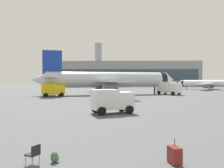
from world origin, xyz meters
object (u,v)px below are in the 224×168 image
(fuel_truck, at_px, (169,88))
(safety_cone_near, at_px, (164,93))
(gate_chair, at_px, (34,153))
(traveller_backpack, at_px, (55,157))
(airplane_at_gate, at_px, (108,80))
(service_truck, at_px, (53,89))
(rolling_suitcase, at_px, (175,155))
(airplane_taxiing, at_px, (207,83))
(safety_cone_mid, at_px, (173,93))
(cargo_van, at_px, (112,100))

(fuel_truck, height_order, safety_cone_near, fuel_truck)
(gate_chair, bearing_deg, traveller_backpack, 23.71)
(airplane_at_gate, distance_m, fuel_truck, 15.12)
(airplane_at_gate, xyz_separation_m, fuel_truck, (14.96, 1.09, -1.88))
(service_truck, height_order, rolling_suitcase, service_truck)
(airplane_taxiing, xyz_separation_m, traveller_backpack, (-36.45, -76.89, -2.17))
(airplane_at_gate, bearing_deg, fuel_truck, 4.18)
(gate_chair, bearing_deg, service_truck, 105.31)
(airplane_at_gate, relative_size, traveller_backpack, 73.54)
(safety_cone_near, distance_m, safety_cone_mid, 2.18)
(rolling_suitcase, distance_m, traveller_backpack, 5.17)
(rolling_suitcase, bearing_deg, airplane_taxiing, 67.88)
(service_truck, xyz_separation_m, rolling_suitcase, (16.85, -39.51, -1.22))
(safety_cone_mid, relative_size, gate_chair, 0.91)
(service_truck, bearing_deg, airplane_at_gate, 27.22)
(traveller_backpack, height_order, gate_chair, gate_chair)
(traveller_backpack, xyz_separation_m, gate_chair, (-0.79, -0.35, 0.27))
(cargo_van, bearing_deg, safety_cone_mid, 65.99)
(safety_cone_near, xyz_separation_m, gate_chair, (-15.05, -47.57, 0.09))
(service_truck, distance_m, rolling_suitcase, 42.96)
(traveller_backpack, bearing_deg, airplane_at_gate, 89.67)
(fuel_truck, distance_m, traveller_backpack, 49.11)
(service_truck, height_order, gate_chair, service_truck)
(cargo_van, distance_m, safety_cone_near, 34.98)
(fuel_truck, bearing_deg, cargo_van, -112.24)
(service_truck, relative_size, safety_cone_near, 6.34)
(safety_cone_mid, xyz_separation_m, traveller_backpack, (-16.28, -46.41, -0.16))
(rolling_suitcase, relative_size, gate_chair, 1.28)
(rolling_suitcase, bearing_deg, cargo_van, 102.11)
(service_truck, bearing_deg, safety_cone_near, 16.72)
(airplane_at_gate, bearing_deg, rolling_suitcase, -83.87)
(airplane_taxiing, xyz_separation_m, fuel_truck, (-21.23, -30.22, -0.63))
(service_truck, height_order, safety_cone_near, service_truck)
(airplane_at_gate, height_order, service_truck, airplane_at_gate)
(rolling_suitcase, distance_m, gate_chair, 5.96)
(service_truck, bearing_deg, fuel_truck, 15.05)
(airplane_at_gate, bearing_deg, service_truck, -152.78)
(rolling_suitcase, bearing_deg, fuel_truck, 77.86)
(service_truck, relative_size, fuel_truck, 0.86)
(cargo_van, relative_size, gate_chair, 5.62)
(traveller_backpack, bearing_deg, cargo_van, 81.94)
(cargo_van, height_order, traveller_backpack, cargo_van)
(airplane_taxiing, height_order, safety_cone_near, airplane_taxiing)
(cargo_van, distance_m, traveller_backpack, 14.66)
(service_truck, bearing_deg, traveller_backpack, -73.50)
(airplane_taxiing, height_order, traveller_backpack, airplane_taxiing)
(gate_chair, bearing_deg, cargo_van, 79.14)
(traveller_backpack, bearing_deg, rolling_suitcase, -0.78)
(fuel_truck, height_order, cargo_van, fuel_truck)
(airplane_taxiing, xyz_separation_m, safety_cone_mid, (-20.17, -30.48, -2.01))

